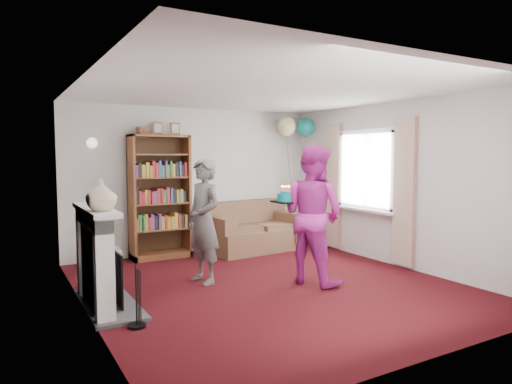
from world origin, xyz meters
TOP-DOWN VIEW (x-y plane):
  - ground at (0.00, 0.00)m, footprint 5.00×5.00m
  - wall_back at (0.00, 2.51)m, footprint 4.50×0.02m
  - wall_left at (-2.26, 0.00)m, footprint 0.02×5.00m
  - wall_right at (2.26, 0.00)m, footprint 0.02×5.00m
  - ceiling at (0.00, 0.00)m, footprint 4.50×5.00m
  - fireplace at (-2.09, 0.19)m, footprint 0.55×1.80m
  - window_bay at (2.21, 0.60)m, footprint 0.14×2.02m
  - wall_sconce at (-1.75, 2.36)m, footprint 0.16×0.23m
  - bookcase at (-0.73, 2.30)m, footprint 0.96×0.42m
  - sofa at (0.90, 2.07)m, footprint 1.64×0.87m
  - wicker_basket at (-1.66, 1.80)m, footprint 0.38×0.38m
  - person_striped at (-0.68, 0.57)m, footprint 0.50×0.67m
  - person_magenta at (0.57, -0.15)m, footprint 0.94×1.06m
  - birthday_cake at (0.31, 0.05)m, footprint 0.35×0.35m
  - balloons at (1.89, 2.15)m, footprint 0.79×0.53m
  - mantel_vase at (-2.12, -0.15)m, footprint 0.37×0.37m

SIDE VIEW (x-z plane):
  - ground at x=0.00m, z-range 0.00..0.00m
  - wicker_basket at x=-1.66m, z-range -0.02..0.33m
  - sofa at x=0.90m, z-range -0.11..0.76m
  - fireplace at x=-2.09m, z-range -0.05..1.07m
  - person_striped at x=-0.68m, z-range 0.00..1.65m
  - person_magenta at x=0.57m, z-range 0.00..1.82m
  - bookcase at x=-0.73m, z-range -0.13..2.10m
  - birthday_cake at x=0.31m, z-range 1.02..1.24m
  - window_bay at x=2.21m, z-range 0.10..2.30m
  - wall_back at x=0.00m, z-range 0.00..2.50m
  - wall_left at x=-2.26m, z-range 0.00..2.50m
  - wall_right at x=2.26m, z-range 0.00..2.50m
  - mantel_vase at x=-2.12m, z-range 1.12..1.45m
  - wall_sconce at x=-1.75m, z-range 1.80..1.96m
  - balloons at x=1.89m, z-range 1.35..3.09m
  - ceiling at x=0.00m, z-range 2.50..2.51m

